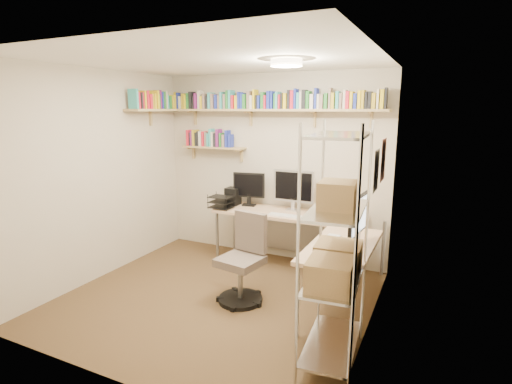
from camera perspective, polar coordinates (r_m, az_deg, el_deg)
ground at (r=4.55m, az=-5.63°, el=-14.85°), size 3.20×3.20×0.00m
room_shell at (r=4.10m, az=-6.01°, el=4.89°), size 3.24×3.04×2.52m
wall_shelves at (r=5.40m, az=-2.63°, el=11.70°), size 3.12×1.09×0.80m
corner_desk at (r=4.89m, az=4.84°, el=-3.84°), size 2.25×1.86×1.27m
office_chair at (r=4.34m, az=-1.83°, el=-10.33°), size 0.51×0.51×0.95m
wire_rack at (r=3.19m, az=11.28°, el=-7.76°), size 0.49×0.88×1.95m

